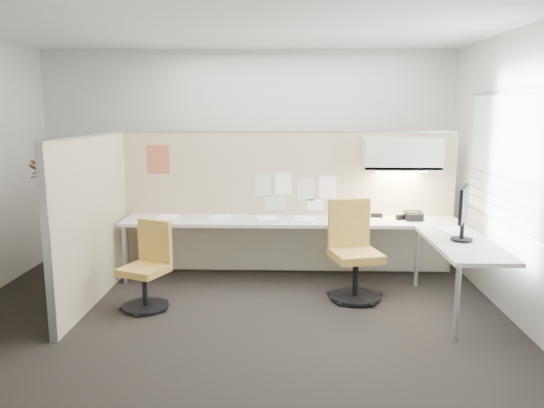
{
  "coord_description": "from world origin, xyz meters",
  "views": [
    {
      "loc": [
        0.56,
        -4.92,
        2.04
      ],
      "look_at": [
        0.38,
        0.8,
        1.0
      ],
      "focal_mm": 35.0,
      "sensor_mm": 36.0,
      "label": 1
    }
  ],
  "objects_px": {
    "desk": "(319,233)",
    "chair_right": "(353,254)",
    "monitor": "(463,210)",
    "phone": "(413,216)",
    "chair_left": "(148,268)"
  },
  "relations": [
    {
      "from": "desk",
      "to": "chair_right",
      "type": "bearing_deg",
      "value": -54.94
    },
    {
      "from": "monitor",
      "to": "phone",
      "type": "xyz_separation_m",
      "value": [
        -0.25,
        1.0,
        -0.26
      ]
    },
    {
      "from": "chair_right",
      "to": "phone",
      "type": "xyz_separation_m",
      "value": [
        0.77,
        0.64,
        0.29
      ]
    },
    {
      "from": "chair_left",
      "to": "phone",
      "type": "xyz_separation_m",
      "value": [
        2.92,
        0.99,
        0.37
      ]
    },
    {
      "from": "desk",
      "to": "phone",
      "type": "xyz_separation_m",
      "value": [
        1.11,
        0.15,
        0.18
      ]
    },
    {
      "from": "chair_left",
      "to": "desk",
      "type": "bearing_deg",
      "value": 48.27
    },
    {
      "from": "desk",
      "to": "chair_left",
      "type": "xyz_separation_m",
      "value": [
        -1.81,
        -0.84,
        -0.19
      ]
    },
    {
      "from": "chair_left",
      "to": "chair_right",
      "type": "relative_size",
      "value": 0.85
    },
    {
      "from": "chair_left",
      "to": "chair_right",
      "type": "bearing_deg",
      "value": 32.75
    },
    {
      "from": "chair_left",
      "to": "monitor",
      "type": "bearing_deg",
      "value": 23.34
    },
    {
      "from": "desk",
      "to": "chair_left",
      "type": "bearing_deg",
      "value": -155.11
    },
    {
      "from": "phone",
      "to": "chair_left",
      "type": "bearing_deg",
      "value": -162.34
    },
    {
      "from": "desk",
      "to": "monitor",
      "type": "distance_m",
      "value": 1.67
    },
    {
      "from": "desk",
      "to": "phone",
      "type": "relative_size",
      "value": 18.91
    },
    {
      "from": "chair_left",
      "to": "chair_right",
      "type": "distance_m",
      "value": 2.18
    }
  ]
}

